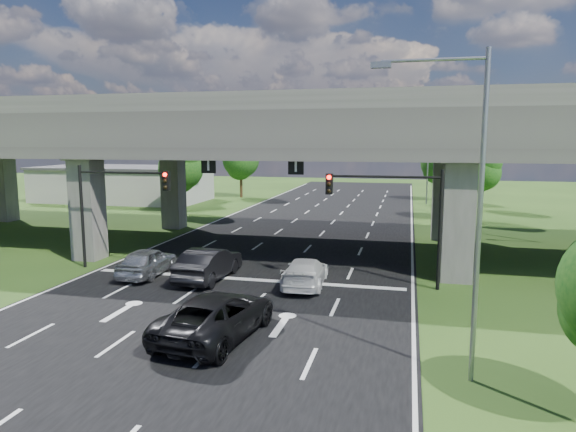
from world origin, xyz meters
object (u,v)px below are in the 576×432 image
at_px(streetlight_near, 466,193).
at_px(streetlight_far, 430,159).
at_px(car_dark, 209,264).
at_px(car_silver, 147,262).
at_px(signal_right, 396,205).
at_px(car_trailing, 217,316).
at_px(signal_left, 114,198).
at_px(car_white, 305,272).
at_px(streetlight_beyond, 425,154).

xyz_separation_m(streetlight_near, streetlight_far, (0.00, 30.00, 0.00)).
bearing_deg(car_dark, car_silver, 2.35).
distance_m(signal_right, car_trailing, 11.06).
xyz_separation_m(signal_left, car_dark, (6.02, -0.94, -3.29)).
xyz_separation_m(signal_left, car_white, (11.27, -0.94, -3.45)).
distance_m(car_silver, car_trailing, 10.28).
height_order(streetlight_far, car_dark, streetlight_far).
relative_size(streetlight_far, streetlight_beyond, 1.00).
relative_size(streetlight_beyond, car_white, 2.05).
bearing_deg(streetlight_far, signal_right, -96.47).
relative_size(signal_right, streetlight_near, 0.60).
bearing_deg(car_silver, car_trailing, 130.52).
height_order(car_silver, car_dark, car_dark).
height_order(signal_left, streetlight_beyond, streetlight_beyond).
bearing_deg(streetlight_beyond, streetlight_near, -90.00).
height_order(signal_left, streetlight_near, streetlight_near).
distance_m(signal_right, streetlight_near, 10.33).
bearing_deg(car_dark, car_white, -177.65).
bearing_deg(signal_right, car_trailing, -126.36).
bearing_deg(streetlight_far, streetlight_beyond, 90.00).
bearing_deg(car_dark, car_trailing, 116.41).
distance_m(streetlight_near, streetlight_far, 30.00).
bearing_deg(car_trailing, signal_left, -34.88).
relative_size(car_silver, car_dark, 0.88).
xyz_separation_m(streetlight_far, car_trailing, (-8.53, -28.55, -4.98)).
relative_size(car_silver, car_white, 0.94).
bearing_deg(streetlight_near, car_dark, 142.89).
relative_size(signal_right, signal_left, 1.00).
bearing_deg(signal_right, streetlight_beyond, 86.39).
height_order(signal_right, car_dark, signal_right).
relative_size(streetlight_near, car_trailing, 1.66).
bearing_deg(streetlight_far, car_white, -107.58).
xyz_separation_m(streetlight_far, car_white, (-6.65, -21.00, -5.11)).
relative_size(streetlight_near, streetlight_beyond, 1.00).
bearing_deg(car_white, car_dark, -2.96).
height_order(streetlight_near, car_white, streetlight_near).
xyz_separation_m(streetlight_far, car_dark, (-11.90, -21.00, -4.96)).
xyz_separation_m(signal_right, car_dark, (-9.62, -0.94, -3.29)).
xyz_separation_m(signal_right, streetlight_near, (2.27, -9.94, 1.66)).
height_order(streetlight_far, car_silver, streetlight_far).
xyz_separation_m(signal_right, car_white, (-4.38, -0.94, -3.45)).
bearing_deg(car_dark, streetlight_beyond, -105.47).
height_order(streetlight_near, streetlight_beyond, same).
bearing_deg(streetlight_near, streetlight_far, 90.00).
distance_m(car_dark, car_white, 5.25).
xyz_separation_m(car_white, car_trailing, (-1.87, -7.55, 0.13)).
relative_size(signal_left, car_silver, 1.31).
bearing_deg(car_white, streetlight_far, -110.54).
xyz_separation_m(signal_left, streetlight_beyond, (17.92, 36.06, 1.66)).
bearing_deg(signal_right, signal_left, 180.00).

